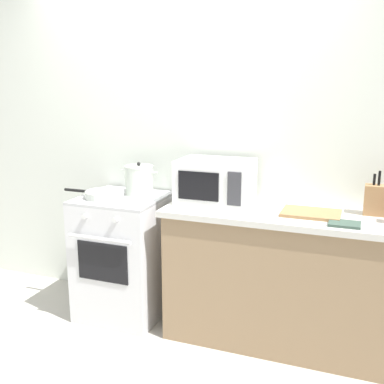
{
  "coord_description": "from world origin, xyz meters",
  "views": [
    {
      "loc": [
        1.28,
        -2.27,
        1.72
      ],
      "look_at": [
        0.2,
        0.6,
        1.0
      ],
      "focal_mm": 42.91,
      "sensor_mm": 36.0,
      "label": 1
    }
  ],
  "objects_px": {
    "oven_mitt": "(345,224)",
    "knife_block": "(375,200)",
    "frying_pan": "(104,194)",
    "microwave": "(215,181)",
    "stove": "(124,256)",
    "stock_pot": "(139,180)",
    "cutting_board": "(311,213)"
  },
  "relations": [
    {
      "from": "cutting_board",
      "to": "stock_pot",
      "type": "bearing_deg",
      "value": 174.97
    },
    {
      "from": "stock_pot",
      "to": "microwave",
      "type": "relative_size",
      "value": 0.59
    },
    {
      "from": "frying_pan",
      "to": "microwave",
      "type": "bearing_deg",
      "value": 10.99
    },
    {
      "from": "frying_pan",
      "to": "cutting_board",
      "type": "bearing_deg",
      "value": 3.03
    },
    {
      "from": "knife_block",
      "to": "stove",
      "type": "bearing_deg",
      "value": -175.31
    },
    {
      "from": "knife_block",
      "to": "oven_mitt",
      "type": "xyz_separation_m",
      "value": [
        -0.16,
        -0.3,
        -0.09
      ]
    },
    {
      "from": "microwave",
      "to": "oven_mitt",
      "type": "xyz_separation_m",
      "value": [
        0.87,
        -0.24,
        -0.14
      ]
    },
    {
      "from": "frying_pan",
      "to": "stock_pot",
      "type": "bearing_deg",
      "value": 44.31
    },
    {
      "from": "stock_pot",
      "to": "knife_block",
      "type": "relative_size",
      "value": 1.06
    },
    {
      "from": "frying_pan",
      "to": "microwave",
      "type": "relative_size",
      "value": 0.95
    },
    {
      "from": "stove",
      "to": "knife_block",
      "type": "height_order",
      "value": "knife_block"
    },
    {
      "from": "knife_block",
      "to": "oven_mitt",
      "type": "height_order",
      "value": "knife_block"
    },
    {
      "from": "stove",
      "to": "frying_pan",
      "type": "xyz_separation_m",
      "value": [
        -0.11,
        -0.08,
        0.48
      ]
    },
    {
      "from": "stove",
      "to": "frying_pan",
      "type": "relative_size",
      "value": 1.93
    },
    {
      "from": "stock_pot",
      "to": "microwave",
      "type": "xyz_separation_m",
      "value": [
        0.61,
        -0.03,
        0.04
      ]
    },
    {
      "from": "stock_pot",
      "to": "microwave",
      "type": "bearing_deg",
      "value": -3.15
    },
    {
      "from": "stove",
      "to": "frying_pan",
      "type": "distance_m",
      "value": 0.5
    },
    {
      "from": "stock_pot",
      "to": "frying_pan",
      "type": "relative_size",
      "value": 0.62
    },
    {
      "from": "stove",
      "to": "oven_mitt",
      "type": "bearing_deg",
      "value": -5.81
    },
    {
      "from": "oven_mitt",
      "to": "knife_block",
      "type": "bearing_deg",
      "value": 61.85
    },
    {
      "from": "frying_pan",
      "to": "microwave",
      "type": "height_order",
      "value": "microwave"
    },
    {
      "from": "frying_pan",
      "to": "knife_block",
      "type": "bearing_deg",
      "value": 6.77
    },
    {
      "from": "frying_pan",
      "to": "oven_mitt",
      "type": "height_order",
      "value": "frying_pan"
    },
    {
      "from": "frying_pan",
      "to": "microwave",
      "type": "distance_m",
      "value": 0.82
    },
    {
      "from": "frying_pan",
      "to": "knife_block",
      "type": "distance_m",
      "value": 1.84
    },
    {
      "from": "frying_pan",
      "to": "oven_mitt",
      "type": "xyz_separation_m",
      "value": [
        1.67,
        -0.08,
        -0.02
      ]
    },
    {
      "from": "frying_pan",
      "to": "knife_block",
      "type": "xyz_separation_m",
      "value": [
        1.83,
        0.22,
        0.07
      ]
    },
    {
      "from": "knife_block",
      "to": "frying_pan",
      "type": "bearing_deg",
      "value": -173.23
    },
    {
      "from": "stock_pot",
      "to": "knife_block",
      "type": "bearing_deg",
      "value": 1.0
    },
    {
      "from": "cutting_board",
      "to": "knife_block",
      "type": "height_order",
      "value": "knife_block"
    },
    {
      "from": "stove",
      "to": "cutting_board",
      "type": "xyz_separation_m",
      "value": [
        1.35,
        0.0,
        0.47
      ]
    },
    {
      "from": "microwave",
      "to": "knife_block",
      "type": "xyz_separation_m",
      "value": [
        1.03,
        0.06,
        -0.05
      ]
    }
  ]
}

